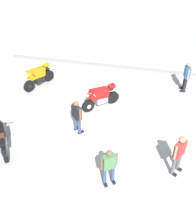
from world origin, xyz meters
name	(u,v)px	position (x,y,z in m)	size (l,w,h in m)	color
ground_plane	(113,119)	(0.00, 0.00, 0.00)	(40.00, 40.00, 0.00)	#ADAAA3
curb_edge	(126,68)	(0.00, 4.60, 0.07)	(14.00, 0.30, 0.15)	gray
motorcycle_black_cruiser	(2,138)	(-3.99, -2.68, 0.52)	(1.21, 1.83, 1.09)	black
motorcycle_red_sportbike	(100,96)	(-0.75, 0.80, 0.59)	(1.56, 1.47, 1.14)	black
motorcycle_orange_sportbike	(38,76)	(-4.29, 1.94, 0.59)	(1.07, 1.83, 1.14)	black
person_in_red_shirt	(179,152)	(2.70, -2.48, 0.99)	(0.50, 0.60, 1.72)	#59595B
person_in_blue_shirt	(186,75)	(3.18, 3.07, 0.89)	(0.35, 0.63, 1.59)	#262628
person_in_green_shirt	(109,165)	(0.40, -3.47, 0.88)	(0.56, 0.49, 1.58)	#384772
person_in_black_shirt	(77,115)	(-1.36, -1.13, 0.89)	(0.54, 0.52, 1.59)	#384772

